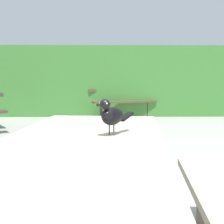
{
  "coord_description": "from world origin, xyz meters",
  "views": [
    {
      "loc": [
        -0.13,
        -1.25,
        1.02
      ],
      "look_at": [
        -0.11,
        0.42,
        0.84
      ],
      "focal_mm": 49.27,
      "sensor_mm": 36.0,
      "label": 1
    }
  ],
  "objects": [
    {
      "name": "bird_grackle",
      "position": [
        -0.11,
        0.26,
        0.84
      ],
      "size": [
        0.2,
        0.24,
        0.18
      ],
      "color": "black",
      "rests_on": "picnic_table_foreground"
    },
    {
      "name": "picnic_table_mid_left",
      "position": [
        0.14,
        7.48,
        0.56
      ],
      "size": [
        2.08,
        2.06,
        0.74
      ],
      "color": "brown",
      "rests_on": "ground"
    },
    {
      "name": "hedge_wall",
      "position": [
        0.0,
        8.01,
        0.95
      ],
      "size": [
        28.0,
        2.15,
        1.9
      ],
      "primitive_type": "cube",
      "color": "#428438",
      "rests_on": "ground"
    },
    {
      "name": "picnic_table_foreground",
      "position": [
        -0.25,
        0.17,
        0.56
      ],
      "size": [
        1.84,
        1.87,
        0.74
      ],
      "color": "#B2A893",
      "rests_on": "ground"
    }
  ]
}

